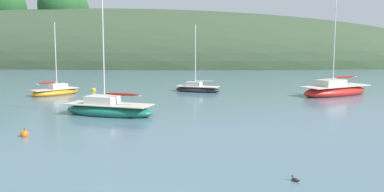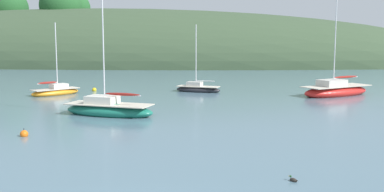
{
  "view_description": "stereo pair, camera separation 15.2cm",
  "coord_description": "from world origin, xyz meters",
  "px_view_note": "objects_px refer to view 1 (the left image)",
  "views": [
    {
      "loc": [
        2.42,
        -12.06,
        5.38
      ],
      "look_at": [
        0.0,
        20.0,
        1.2
      ],
      "focal_mm": 42.72,
      "sensor_mm": 36.0,
      "label": 1
    },
    {
      "loc": [
        2.57,
        -12.05,
        5.38
      ],
      "look_at": [
        0.0,
        20.0,
        1.2
      ],
      "focal_mm": 42.72,
      "sensor_mm": 36.0,
      "label": 2
    }
  ],
  "objects_px": {
    "sailboat_teal_outer": "(55,91)",
    "mooring_buoy_channel": "(94,90)",
    "sailboat_grey_yawl": "(197,89)",
    "mooring_buoy_inner": "(25,134)",
    "sailboat_yellow_far": "(108,109)",
    "sailboat_cream_ketch": "(335,90)",
    "duck_lead": "(295,180)"
  },
  "relations": [
    {
      "from": "duck_lead",
      "to": "mooring_buoy_channel",
      "type": "bearing_deg",
      "value": 119.9
    },
    {
      "from": "sailboat_cream_ketch",
      "to": "duck_lead",
      "type": "xyz_separation_m",
      "value": [
        -7.43,
        -25.93,
        -0.4
      ]
    },
    {
      "from": "sailboat_teal_outer",
      "to": "mooring_buoy_channel",
      "type": "height_order",
      "value": "sailboat_teal_outer"
    },
    {
      "from": "mooring_buoy_inner",
      "to": "duck_lead",
      "type": "relative_size",
      "value": 1.42
    },
    {
      "from": "sailboat_cream_ketch",
      "to": "mooring_buoy_inner",
      "type": "bearing_deg",
      "value": -137.5
    },
    {
      "from": "sailboat_grey_yawl",
      "to": "sailboat_cream_ketch",
      "type": "relative_size",
      "value": 0.64
    },
    {
      "from": "mooring_buoy_inner",
      "to": "sailboat_cream_ketch",
      "type": "bearing_deg",
      "value": 42.5
    },
    {
      "from": "sailboat_cream_ketch",
      "to": "sailboat_yellow_far",
      "type": "bearing_deg",
      "value": -146.2
    },
    {
      "from": "sailboat_grey_yawl",
      "to": "duck_lead",
      "type": "bearing_deg",
      "value": -78.84
    },
    {
      "from": "sailboat_teal_outer",
      "to": "mooring_buoy_channel",
      "type": "bearing_deg",
      "value": 49.63
    },
    {
      "from": "sailboat_yellow_far",
      "to": "sailboat_cream_ketch",
      "type": "height_order",
      "value": "sailboat_cream_ketch"
    },
    {
      "from": "mooring_buoy_inner",
      "to": "duck_lead",
      "type": "distance_m",
      "value": 15.11
    },
    {
      "from": "mooring_buoy_inner",
      "to": "duck_lead",
      "type": "xyz_separation_m",
      "value": [
        13.53,
        -6.73,
        -0.07
      ]
    },
    {
      "from": "mooring_buoy_channel",
      "to": "duck_lead",
      "type": "bearing_deg",
      "value": -60.1
    },
    {
      "from": "duck_lead",
      "to": "sailboat_teal_outer",
      "type": "bearing_deg",
      "value": 127.33
    },
    {
      "from": "mooring_buoy_channel",
      "to": "mooring_buoy_inner",
      "type": "height_order",
      "value": "same"
    },
    {
      "from": "mooring_buoy_channel",
      "to": "duck_lead",
      "type": "relative_size",
      "value": 1.42
    },
    {
      "from": "sailboat_yellow_far",
      "to": "mooring_buoy_channel",
      "type": "bearing_deg",
      "value": 110.39
    },
    {
      "from": "sailboat_teal_outer",
      "to": "mooring_buoy_channel",
      "type": "distance_m",
      "value": 4.21
    },
    {
      "from": "sailboat_yellow_far",
      "to": "duck_lead",
      "type": "relative_size",
      "value": 24.02
    },
    {
      "from": "sailboat_cream_ketch",
      "to": "mooring_buoy_channel",
      "type": "relative_size",
      "value": 19.37
    },
    {
      "from": "sailboat_yellow_far",
      "to": "sailboat_teal_outer",
      "type": "distance_m",
      "value": 13.13
    },
    {
      "from": "sailboat_grey_yawl",
      "to": "mooring_buoy_channel",
      "type": "distance_m",
      "value": 10.36
    },
    {
      "from": "sailboat_cream_ketch",
      "to": "duck_lead",
      "type": "bearing_deg",
      "value": -105.98
    },
    {
      "from": "sailboat_grey_yawl",
      "to": "sailboat_teal_outer",
      "type": "xyz_separation_m",
      "value": [
        -13.08,
        -3.42,
        0.02
      ]
    },
    {
      "from": "mooring_buoy_inner",
      "to": "duck_lead",
      "type": "bearing_deg",
      "value": -26.46
    },
    {
      "from": "sailboat_cream_ketch",
      "to": "duck_lead",
      "type": "relative_size",
      "value": 27.56
    },
    {
      "from": "sailboat_grey_yawl",
      "to": "duck_lead",
      "type": "height_order",
      "value": "sailboat_grey_yawl"
    },
    {
      "from": "sailboat_cream_ketch",
      "to": "mooring_buoy_channel",
      "type": "xyz_separation_m",
      "value": [
        -23.25,
        1.59,
        -0.33
      ]
    },
    {
      "from": "sailboat_cream_ketch",
      "to": "mooring_buoy_inner",
      "type": "xyz_separation_m",
      "value": [
        -20.96,
        -19.2,
        -0.33
      ]
    },
    {
      "from": "sailboat_cream_ketch",
      "to": "duck_lead",
      "type": "height_order",
      "value": "sailboat_cream_ketch"
    },
    {
      "from": "sailboat_grey_yawl",
      "to": "sailboat_cream_ketch",
      "type": "bearing_deg",
      "value": -8.0
    }
  ]
}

